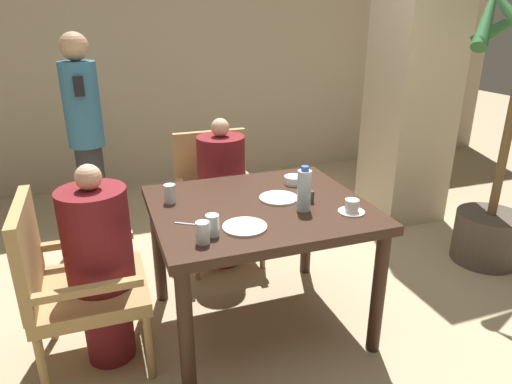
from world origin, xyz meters
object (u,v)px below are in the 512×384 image
Objects in this scene: teacup_with_saucer at (352,207)px; glass_tall_mid at (203,233)px; plate_main_right at (245,227)px; chair_left_side at (71,279)px; glass_tall_far at (212,225)px; water_bottle at (304,190)px; plate_main_left at (279,198)px; glass_tall_near at (170,194)px; diner_in_left_chair at (101,265)px; potted_palm at (502,164)px; chair_far_side at (217,192)px; bowl_small at (294,180)px; standing_host at (86,132)px; diner_in_far_chair at (222,192)px.

glass_tall_mid is at bearing -174.60° from teacup_with_saucer.
plate_main_right is 2.09× the size of glass_tall_mid.
chair_left_side is 0.76m from glass_tall_far.
plate_main_left is at bearing 109.34° from water_bottle.
glass_tall_near is (-0.27, 0.43, 0.04)m from plate_main_right.
diner_in_left_chair is 10.45× the size of glass_tall_near.
potted_palm is 8.75× the size of water_bottle.
water_bottle is at bearing -79.88° from chair_far_side.
chair_left_side is 4.27× the size of plate_main_left.
diner_in_left_chair is 1.16m from bowl_small.
diner_in_left_chair is (0.14, 0.00, 0.05)m from chair_left_side.
water_bottle is (-0.11, -0.37, 0.09)m from bowl_small.
diner_in_left_chair is 0.96m from plate_main_left.
water_bottle is at bearing -169.93° from potted_palm.
glass_tall_far is at bearing -74.08° from standing_host.
diner_in_left_chair reaches higher than bowl_small.
glass_tall_far is (0.50, -0.28, 0.25)m from diner_in_left_chair.
standing_host is at bearing 105.92° from glass_tall_far.
glass_tall_mid is at bearing -109.34° from diner_in_far_chair.
standing_host is at bearing 110.70° from plate_main_right.
potted_palm reaches higher than diner_in_far_chair.
bowl_small reaches higher than plate_main_left.
bowl_small is (0.30, -0.67, 0.28)m from chair_far_side.
bowl_small is (0.46, 0.47, 0.02)m from plate_main_right.
chair_far_side is 6.67× the size of teacup_with_saucer.
diner_in_left_chair is at bearing 151.06° from glass_tall_far.
diner_in_far_chair is 10.45× the size of glass_tall_near.
glass_tall_far is at bearing -178.75° from teacup_with_saucer.
teacup_with_saucer is at bearing -70.85° from chair_far_side.
diner_in_left_chair is 10.45× the size of glass_tall_far.
glass_tall_mid is (-0.50, -0.36, 0.04)m from plate_main_left.
teacup_with_saucer is 0.25m from water_bottle.
chair_far_side is 0.89m from glass_tall_near.
water_bottle is (-0.21, 0.11, 0.08)m from teacup_with_saucer.
glass_tall_mid is (-2.17, -0.47, 0.06)m from potted_palm.
standing_host is 0.76× the size of potted_palm.
glass_tall_near is at bearing 178.93° from potted_palm.
teacup_with_saucer is at bearing -12.02° from diner_in_left_chair.
standing_host is at bearing 136.45° from diner_in_far_chair.
potted_palm is at bearing -3.30° from bowl_small.
plate_main_left is at bearing -176.36° from potted_palm.
water_bottle reaches higher than bowl_small.
potted_palm is at bearing 15.84° from teacup_with_saucer.
chair_far_side is at bearing 113.91° from bowl_small.
diner_in_left_chair is at bearing -178.23° from plate_main_left.
glass_tall_near is at bearing 104.13° from glass_tall_far.
teacup_with_saucer is at bearing -46.23° from plate_main_left.
chair_left_side reaches higher than glass_tall_near.
chair_far_side is 4.27× the size of plate_main_left.
teacup_with_saucer reaches higher than bowl_small.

